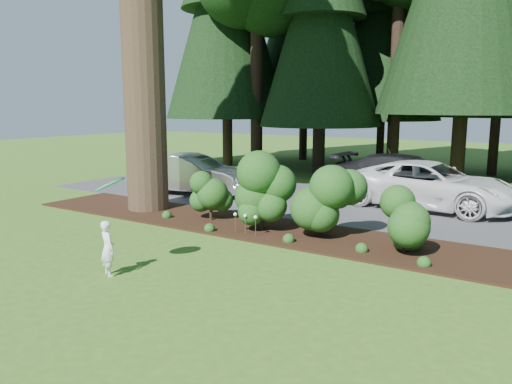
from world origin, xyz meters
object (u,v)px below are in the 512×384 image
(car_dark_suv, at_px, (407,176))
(frisbee, at_px, (110,184))
(car_silver_wagon, at_px, (191,174))
(car_white_suv, at_px, (430,185))
(child, at_px, (108,248))

(car_dark_suv, relative_size, frisbee, 8.84)
(car_dark_suv, bearing_deg, car_silver_wagon, 119.74)
(car_dark_suv, distance_m, frisbee, 11.34)
(car_silver_wagon, distance_m, car_white_suv, 8.15)
(car_silver_wagon, height_order, car_white_suv, car_white_suv)
(car_silver_wagon, xyz_separation_m, child, (4.44, -7.59, -0.21))
(frisbee, bearing_deg, child, -114.07)
(car_silver_wagon, xyz_separation_m, car_white_suv, (7.90, 2.01, 0.01))
(car_white_suv, distance_m, frisbee, 10.14)
(car_silver_wagon, relative_size, child, 4.07)
(car_silver_wagon, bearing_deg, car_dark_suv, -72.35)
(car_silver_wagon, bearing_deg, car_white_suv, -86.23)
(child, distance_m, frisbee, 1.21)
(child, bearing_deg, car_white_suv, -90.04)
(car_dark_suv, distance_m, child, 11.41)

